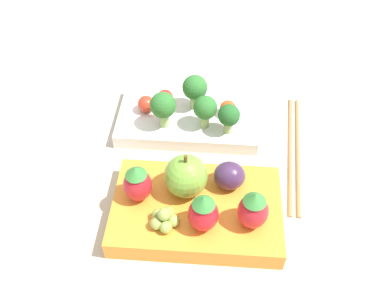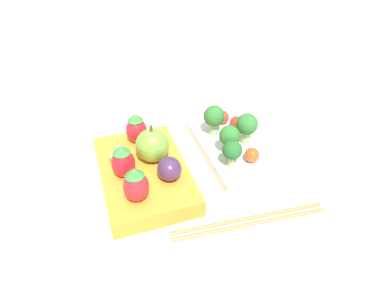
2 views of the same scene
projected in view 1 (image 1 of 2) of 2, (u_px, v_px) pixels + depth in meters
ground_plane at (192, 164)px, 0.56m from camera, size 4.00×4.00×0.00m
bento_box_savoury at (188, 118)px, 0.60m from camera, size 0.20×0.12×0.02m
bento_box_fruit at (197, 210)px, 0.49m from camera, size 0.20×0.13×0.03m
broccoli_floret_0 at (195, 89)px, 0.58m from camera, size 0.03×0.03×0.05m
broccoli_floret_1 at (163, 106)px, 0.55m from camera, size 0.03×0.03×0.05m
broccoli_floret_2 at (205, 109)px, 0.55m from camera, size 0.03×0.03×0.05m
broccoli_floret_3 at (229, 116)px, 0.55m from camera, size 0.03×0.03×0.04m
cherry_tomato_0 at (165, 98)px, 0.60m from camera, size 0.02×0.02×0.02m
cherry_tomato_1 at (146, 104)px, 0.59m from camera, size 0.02×0.02×0.02m
cherry_tomato_2 at (228, 108)px, 0.58m from camera, size 0.02×0.02×0.02m
apple at (188, 176)px, 0.48m from camera, size 0.05×0.05×0.06m
strawberry_0 at (137, 183)px, 0.47m from camera, size 0.03×0.03×0.05m
strawberry_1 at (203, 213)px, 0.44m from camera, size 0.03×0.03×0.05m
strawberry_2 at (253, 210)px, 0.45m from camera, size 0.03×0.03×0.05m
plum at (229, 176)px, 0.49m from camera, size 0.04×0.03×0.03m
grape_cluster at (164, 219)px, 0.46m from camera, size 0.03×0.03×0.02m
chopsticks_pair at (294, 151)px, 0.57m from camera, size 0.03×0.21×0.01m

